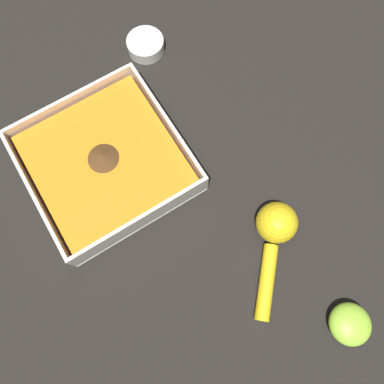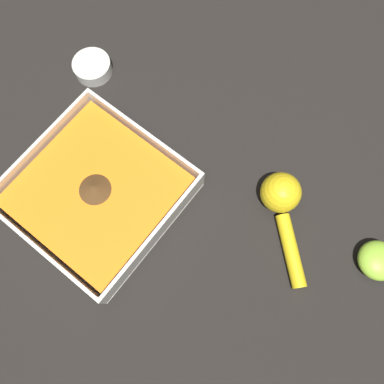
% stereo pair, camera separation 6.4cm
% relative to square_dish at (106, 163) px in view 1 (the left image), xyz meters
% --- Properties ---
extents(ground_plane, '(4.00, 4.00, 0.00)m').
position_rel_square_dish_xyz_m(ground_plane, '(-0.02, -0.04, -0.02)').
color(ground_plane, black).
extents(square_dish, '(0.26, 0.26, 0.06)m').
position_rel_square_dish_xyz_m(square_dish, '(0.00, 0.00, 0.00)').
color(square_dish, silver).
rests_on(square_dish, ground_plane).
extents(spice_bowl, '(0.07, 0.07, 0.03)m').
position_rel_square_dish_xyz_m(spice_bowl, '(0.19, -0.18, -0.01)').
color(spice_bowl, silver).
rests_on(spice_bowl, ground_plane).
extents(lemon_squeezer, '(0.16, 0.15, 0.07)m').
position_rel_square_dish_xyz_m(lemon_squeezer, '(-0.26, -0.18, 0.01)').
color(lemon_squeezer, yellow).
rests_on(lemon_squeezer, ground_plane).
extents(lemon_half, '(0.07, 0.07, 0.04)m').
position_rel_square_dish_xyz_m(lemon_half, '(-0.44, -0.20, -0.01)').
color(lemon_half, '#93CC38').
rests_on(lemon_half, ground_plane).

